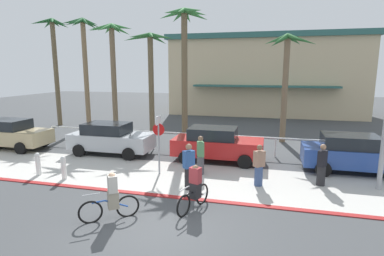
{
  "coord_description": "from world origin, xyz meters",
  "views": [
    {
      "loc": [
        2.99,
        -7.7,
        4.47
      ],
      "look_at": [
        -0.48,
        6.0,
        1.81
      ],
      "focal_mm": 28.95,
      "sensor_mm": 36.0,
      "label": 1
    }
  ],
  "objects_px": {
    "bollard_2": "(38,164)",
    "pedestrian_2": "(322,167)",
    "palm_tree_3": "(150,61)",
    "pedestrian_1": "(189,168)",
    "car_silver_1": "(111,138)",
    "car_red_2": "(217,144)",
    "stop_sign_bike_lane": "(159,136)",
    "palm_tree_0": "(54,50)",
    "pedestrian_0": "(200,157)",
    "cyclist_blue_0": "(111,198)",
    "palm_tree_4": "(185,44)",
    "pedestrian_3": "(259,167)",
    "bollard_1": "(64,168)",
    "car_tan_0": "(11,134)",
    "cyclist_black_1": "(195,188)",
    "palm_tree_1": "(84,46)",
    "palm_tree_5": "(286,63)",
    "palm_tree_2": "(112,51)",
    "car_blue_3": "(354,153)"
  },
  "relations": [
    {
      "from": "car_silver_1",
      "to": "pedestrian_3",
      "type": "distance_m",
      "value": 8.38
    },
    {
      "from": "palm_tree_4",
      "to": "cyclist_blue_0",
      "type": "height_order",
      "value": "palm_tree_4"
    },
    {
      "from": "palm_tree_3",
      "to": "car_red_2",
      "type": "height_order",
      "value": "palm_tree_3"
    },
    {
      "from": "cyclist_blue_0",
      "to": "pedestrian_1",
      "type": "xyz_separation_m",
      "value": [
        1.65,
        2.87,
        0.14
      ]
    },
    {
      "from": "palm_tree_2",
      "to": "palm_tree_1",
      "type": "bearing_deg",
      "value": 152.05
    },
    {
      "from": "car_silver_1",
      "to": "palm_tree_0",
      "type": "bearing_deg",
      "value": 140.46
    },
    {
      "from": "bollard_2",
      "to": "pedestrian_0",
      "type": "relative_size",
      "value": 0.59
    },
    {
      "from": "palm_tree_4",
      "to": "palm_tree_5",
      "type": "distance_m",
      "value": 6.25
    },
    {
      "from": "palm_tree_0",
      "to": "pedestrian_1",
      "type": "xyz_separation_m",
      "value": [
        13.83,
        -10.85,
        -5.19
      ]
    },
    {
      "from": "cyclist_blue_0",
      "to": "pedestrian_2",
      "type": "relative_size",
      "value": 0.9
    },
    {
      "from": "palm_tree_1",
      "to": "palm_tree_4",
      "type": "height_order",
      "value": "palm_tree_1"
    },
    {
      "from": "palm_tree_2",
      "to": "palm_tree_4",
      "type": "bearing_deg",
      "value": -17.36
    },
    {
      "from": "cyclist_blue_0",
      "to": "car_red_2",
      "type": "bearing_deg",
      "value": 73.45
    },
    {
      "from": "pedestrian_2",
      "to": "car_tan_0",
      "type": "bearing_deg",
      "value": 173.48
    },
    {
      "from": "cyclist_blue_0",
      "to": "cyclist_black_1",
      "type": "bearing_deg",
      "value": 30.4
    },
    {
      "from": "palm_tree_5",
      "to": "pedestrian_3",
      "type": "relative_size",
      "value": 3.99
    },
    {
      "from": "palm_tree_5",
      "to": "palm_tree_4",
      "type": "bearing_deg",
      "value": -161.74
    },
    {
      "from": "cyclist_black_1",
      "to": "pedestrian_2",
      "type": "height_order",
      "value": "pedestrian_2"
    },
    {
      "from": "bollard_1",
      "to": "pedestrian_3",
      "type": "xyz_separation_m",
      "value": [
        7.81,
        1.25,
        0.25
      ]
    },
    {
      "from": "cyclist_black_1",
      "to": "pedestrian_0",
      "type": "height_order",
      "value": "pedestrian_0"
    },
    {
      "from": "bollard_2",
      "to": "pedestrian_2",
      "type": "height_order",
      "value": "pedestrian_2"
    },
    {
      "from": "stop_sign_bike_lane",
      "to": "car_red_2",
      "type": "distance_m",
      "value": 3.4
    },
    {
      "from": "car_red_2",
      "to": "car_blue_3",
      "type": "height_order",
      "value": "same"
    },
    {
      "from": "palm_tree_1",
      "to": "pedestrian_2",
      "type": "height_order",
      "value": "palm_tree_1"
    },
    {
      "from": "palm_tree_0",
      "to": "car_blue_3",
      "type": "xyz_separation_m",
      "value": [
        20.33,
        -7.17,
        -5.15
      ]
    },
    {
      "from": "palm_tree_3",
      "to": "pedestrian_1",
      "type": "height_order",
      "value": "palm_tree_3"
    },
    {
      "from": "car_silver_1",
      "to": "car_red_2",
      "type": "height_order",
      "value": "same"
    },
    {
      "from": "pedestrian_1",
      "to": "pedestrian_2",
      "type": "bearing_deg",
      "value": 18.57
    },
    {
      "from": "palm_tree_3",
      "to": "car_red_2",
      "type": "bearing_deg",
      "value": -42.96
    },
    {
      "from": "bollard_1",
      "to": "car_tan_0",
      "type": "relative_size",
      "value": 0.23
    },
    {
      "from": "palm_tree_2",
      "to": "car_silver_1",
      "type": "xyz_separation_m",
      "value": [
        2.47,
        -5.18,
        -4.88
      ]
    },
    {
      "from": "stop_sign_bike_lane",
      "to": "palm_tree_2",
      "type": "bearing_deg",
      "value": 128.74
    },
    {
      "from": "palm_tree_0",
      "to": "pedestrian_1",
      "type": "distance_m",
      "value": 18.33
    },
    {
      "from": "car_silver_1",
      "to": "pedestrian_0",
      "type": "xyz_separation_m",
      "value": [
        5.39,
        -2.04,
        -0.08
      ]
    },
    {
      "from": "bollard_1",
      "to": "pedestrian_1",
      "type": "bearing_deg",
      "value": 2.41
    },
    {
      "from": "palm_tree_1",
      "to": "cyclist_blue_0",
      "type": "xyz_separation_m",
      "value": [
        9.45,
        -13.63,
        -5.57
      ]
    },
    {
      "from": "car_silver_1",
      "to": "pedestrian_0",
      "type": "bearing_deg",
      "value": -20.72
    },
    {
      "from": "pedestrian_1",
      "to": "pedestrian_0",
      "type": "bearing_deg",
      "value": 88.65
    },
    {
      "from": "palm_tree_0",
      "to": "pedestrian_1",
      "type": "bearing_deg",
      "value": -38.11
    },
    {
      "from": "stop_sign_bike_lane",
      "to": "pedestrian_2",
      "type": "height_order",
      "value": "stop_sign_bike_lane"
    },
    {
      "from": "bollard_2",
      "to": "palm_tree_3",
      "type": "distance_m",
      "value": 10.24
    },
    {
      "from": "car_silver_1",
      "to": "pedestrian_0",
      "type": "relative_size",
      "value": 2.59
    },
    {
      "from": "palm_tree_5",
      "to": "pedestrian_1",
      "type": "distance_m",
      "value": 10.69
    },
    {
      "from": "palm_tree_3",
      "to": "pedestrian_1",
      "type": "bearing_deg",
      "value": -60.74
    },
    {
      "from": "palm_tree_3",
      "to": "palm_tree_4",
      "type": "xyz_separation_m",
      "value": [
        2.9,
        -1.76,
        0.93
      ]
    },
    {
      "from": "stop_sign_bike_lane",
      "to": "cyclist_black_1",
      "type": "xyz_separation_m",
      "value": [
        2.29,
        -2.93,
        -0.98
      ]
    },
    {
      "from": "pedestrian_3",
      "to": "pedestrian_0",
      "type": "bearing_deg",
      "value": 162.58
    },
    {
      "from": "palm_tree_3",
      "to": "pedestrian_1",
      "type": "distance_m",
      "value": 11.16
    },
    {
      "from": "palm_tree_1",
      "to": "pedestrian_2",
      "type": "distance_m",
      "value": 19.22
    },
    {
      "from": "palm_tree_1",
      "to": "stop_sign_bike_lane",
      "type": "bearing_deg",
      "value": -44.9
    }
  ]
}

